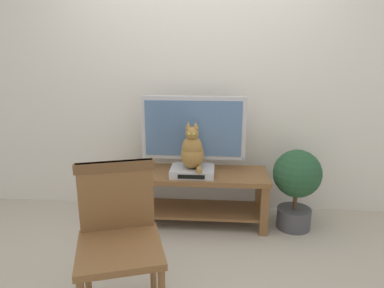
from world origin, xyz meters
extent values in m
plane|color=#ADA393|center=(0.00, 0.00, 0.00)|extent=(12.00, 12.00, 0.00)
cube|color=silver|center=(0.00, 0.91, 1.40)|extent=(7.00, 0.12, 2.80)
cube|color=brown|center=(-0.02, 0.49, 0.46)|extent=(1.36, 0.48, 0.04)
cube|color=brown|center=(-0.65, 0.30, 0.22)|extent=(0.07, 0.07, 0.44)
cube|color=brown|center=(0.60, 0.30, 0.22)|extent=(0.07, 0.07, 0.44)
cube|color=brown|center=(-0.65, 0.68, 0.22)|extent=(0.07, 0.07, 0.44)
cube|color=brown|center=(0.60, 0.68, 0.22)|extent=(0.07, 0.07, 0.44)
cube|color=brown|center=(-0.02, 0.49, 0.12)|extent=(1.26, 0.40, 0.02)
cube|color=#B7B7BC|center=(-0.02, 0.60, 0.50)|extent=(0.33, 0.20, 0.03)
cube|color=#B7B7BC|center=(-0.02, 0.60, 0.55)|extent=(0.06, 0.04, 0.07)
cube|color=#B7B7BC|center=(-0.02, 0.60, 0.87)|extent=(0.94, 0.05, 0.57)
cube|color=#4C6B93|center=(-0.02, 0.57, 0.87)|extent=(0.87, 0.01, 0.50)
sphere|color=#2672F2|center=(0.43, 0.57, 0.60)|extent=(0.01, 0.01, 0.01)
cube|color=#BCBCC1|center=(-0.02, 0.42, 0.52)|extent=(0.38, 0.27, 0.07)
cube|color=black|center=(-0.02, 0.28, 0.52)|extent=(0.23, 0.01, 0.03)
ellipsoid|color=olive|center=(-0.02, 0.42, 0.67)|extent=(0.20, 0.22, 0.23)
ellipsoid|color=olive|center=(-0.02, 0.39, 0.74)|extent=(0.17, 0.14, 0.21)
sphere|color=olive|center=(-0.02, 0.38, 0.87)|extent=(0.11, 0.11, 0.11)
cone|color=olive|center=(-0.05, 0.38, 0.94)|extent=(0.05, 0.05, 0.06)
cone|color=olive|center=(0.01, 0.38, 0.94)|extent=(0.05, 0.05, 0.06)
sphere|color=#B2C64C|center=(-0.04, 0.33, 0.88)|extent=(0.02, 0.02, 0.02)
sphere|color=#B2C64C|center=(0.00, 0.33, 0.88)|extent=(0.02, 0.02, 0.02)
cylinder|color=olive|center=(0.04, 0.34, 0.58)|extent=(0.06, 0.18, 0.04)
cylinder|color=brown|center=(-0.60, -0.63, 0.22)|extent=(0.04, 0.04, 0.44)
cylinder|color=brown|center=(-0.21, -0.50, 0.22)|extent=(0.04, 0.04, 0.44)
cube|color=brown|center=(-0.34, -0.76, 0.46)|extent=(0.59, 0.59, 0.04)
cube|color=brown|center=(-0.40, -0.56, 0.70)|extent=(0.44, 0.17, 0.43)
cube|color=brown|center=(-0.40, -0.56, 0.88)|extent=(0.46, 0.18, 0.06)
cube|color=#38664C|center=(-0.53, 0.52, 0.50)|extent=(0.19, 0.17, 0.03)
cube|color=#38664C|center=(-0.53, 0.52, 0.53)|extent=(0.18, 0.14, 0.03)
cylinder|color=#47474C|center=(0.89, 0.45, 0.09)|extent=(0.30, 0.30, 0.18)
cylinder|color=#332319|center=(0.89, 0.45, 0.17)|extent=(0.27, 0.27, 0.02)
cylinder|color=#4C3823|center=(0.89, 0.45, 0.27)|extent=(0.04, 0.04, 0.17)
sphere|color=#234C2D|center=(0.89, 0.45, 0.51)|extent=(0.42, 0.42, 0.42)
camera|label=1|loc=(0.20, -2.47, 1.54)|focal=32.73mm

